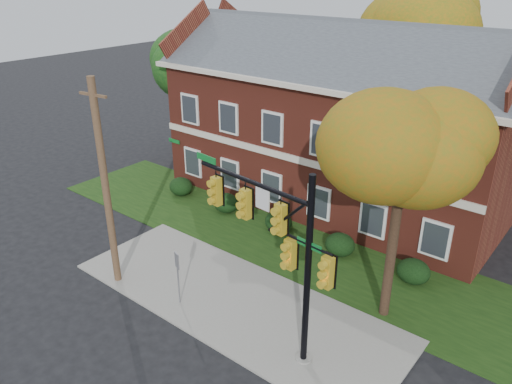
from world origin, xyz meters
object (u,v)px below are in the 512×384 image
Objects in this scene: tree_left_rear at (193,63)px; apartment_building at (338,112)px; tree_near_right at (410,152)px; traffic_signal at (279,239)px; hedge_far_left at (181,186)px; hedge_far_right at (413,271)px; tree_far_rear at (429,26)px; hedge_left at (226,203)px; utility_pole at (105,186)px; sign_post at (178,270)px; hedge_center at (278,222)px; hedge_right at (340,245)px.

apartment_building is at bearing 6.54° from tree_left_rear.
traffic_signal is at bearing -122.99° from tree_near_right.
hedge_far_left is 14.00m from hedge_far_right.
hedge_far_left is at bearing -122.50° from tree_far_rear.
apartment_building is 13.43× the size of hedge_left.
apartment_building reaches higher than hedge_far_right.
utility_pole reaches higher than sign_post.
tree_left_rear reaches higher than hedge_left.
tree_left_rear is (-16.73, 4.14, 6.16)m from hedge_far_right.
tree_left_rear reaches higher than sign_post.
tree_far_rear reaches higher than tree_left_rear.
hedge_left is 11.22m from traffic_signal.
hedge_left is at bearing -123.67° from apartment_building.
utility_pole is at bearing -141.69° from hedge_far_right.
tree_far_rear reaches higher than hedge_far_right.
hedge_far_left is at bearing 180.00° from hedge_far_right.
tree_far_rear reaches higher than hedge_left.
traffic_signal is at bearing -29.25° from hedge_far_left.
hedge_far_left and hedge_center have the same top height.
hedge_right is 7.72m from tree_near_right.
tree_far_rear reaches higher than sign_post.
apartment_building is at bearing 113.47° from sign_post.
tree_near_right is 1.26× the size of traffic_signal.
apartment_building is 7.73m from hedge_right.
utility_pole is (4.25, -7.70, 3.85)m from hedge_far_left.
utility_pole is at bearing -84.40° from hedge_left.
utility_pole reaches higher than hedge_far_left.
hedge_far_left is 10.50m from hedge_right.
hedge_left is 8.26m from sign_post.
hedge_left and hedge_far_right have the same top height.
hedge_far_left is 1.00× the size of hedge_right.
apartment_building is 8.84m from tree_far_rear.
utility_pole is at bearing -59.46° from tree_left_rear.
utility_pole is at bearing -149.18° from sign_post.
apartment_building is 12.88m from sign_post.
hedge_left is at bearing -110.29° from tree_far_rear.
hedge_left is (-3.50, -5.25, -4.46)m from apartment_building.
hedge_far_right is (14.00, 0.00, 0.00)m from hedge_far_left.
hedge_center is at bearing 115.04° from sign_post.
hedge_center is at bearing 0.00° from hedge_far_left.
utility_pole is at bearing -129.05° from hedge_right.
hedge_right is 15.66m from tree_far_rear.
tree_left_rear is 18.22m from traffic_signal.
hedge_right is at bearing 0.00° from hedge_center.
tree_far_rear reaches higher than hedge_right.
tree_near_right is 17.12m from tree_far_rear.
tree_left_rear is at bearing 149.49° from traffic_signal.
hedge_center is 3.50m from hedge_right.
hedge_far_right is 16.51m from tree_far_rear.
sign_post reaches higher than hedge_center.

